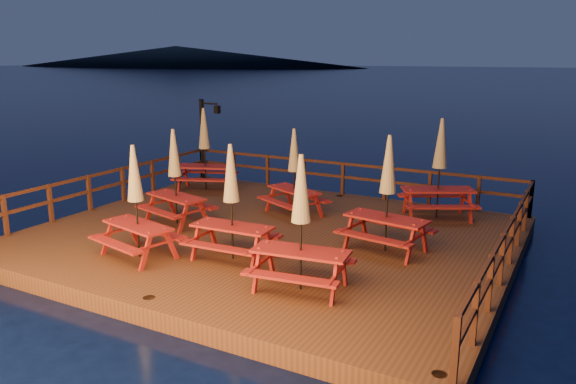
% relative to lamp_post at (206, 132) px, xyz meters
% --- Properties ---
extents(ground, '(500.00, 500.00, 0.00)m').
position_rel_lamp_post_xyz_m(ground, '(5.39, -4.55, -2.20)').
color(ground, black).
rests_on(ground, ground).
extents(deck, '(12.00, 10.00, 0.40)m').
position_rel_lamp_post_xyz_m(deck, '(5.39, -4.55, -2.00)').
color(deck, '#4C2C18').
rests_on(deck, ground).
extents(deck_piles, '(11.44, 9.44, 1.40)m').
position_rel_lamp_post_xyz_m(deck_piles, '(5.39, -4.55, -2.50)').
color(deck_piles, '#341910').
rests_on(deck_piles, ground).
extents(railing, '(11.80, 9.75, 1.10)m').
position_rel_lamp_post_xyz_m(railing, '(5.39, -2.77, -1.03)').
color(railing, '#341910').
rests_on(railing, deck).
extents(lamp_post, '(0.85, 0.18, 3.00)m').
position_rel_lamp_post_xyz_m(lamp_post, '(0.00, 0.00, 0.00)').
color(lamp_post, black).
rests_on(lamp_post, deck).
extents(headland_left, '(180.00, 84.00, 9.00)m').
position_rel_lamp_post_xyz_m(headland_left, '(-154.61, 185.45, 2.30)').
color(headland_left, black).
rests_on(headland_left, ground).
extents(picnic_table_0, '(2.12, 1.87, 2.62)m').
position_rel_lamp_post_xyz_m(picnic_table_0, '(3.63, -7.52, -0.43)').
color(picnic_table_0, maroon).
rests_on(picnic_table_0, deck).
extents(picnic_table_1, '(2.54, 2.40, 2.86)m').
position_rel_lamp_post_xyz_m(picnic_table_1, '(8.88, -0.99, -0.31)').
color(picnic_table_1, maroon).
rests_on(picnic_table_1, deck).
extents(picnic_table_2, '(2.16, 1.93, 2.64)m').
position_rel_lamp_post_xyz_m(picnic_table_2, '(2.66, -5.00, -0.43)').
color(picnic_table_2, maroon).
rests_on(picnic_table_2, deck).
extents(picnic_table_3, '(2.22, 2.07, 2.53)m').
position_rel_lamp_post_xyz_m(picnic_table_3, '(5.09, -2.62, -0.48)').
color(picnic_table_3, maroon).
rests_on(picnic_table_3, deck).
extents(picnic_table_4, '(1.94, 1.63, 2.67)m').
position_rel_lamp_post_xyz_m(picnic_table_4, '(5.61, -6.60, -0.41)').
color(picnic_table_4, maroon).
rests_on(picnic_table_4, deck).
extents(picnic_table_5, '(2.43, 2.23, 2.83)m').
position_rel_lamp_post_xyz_m(picnic_table_5, '(0.94, -1.36, -0.32)').
color(picnic_table_5, maroon).
rests_on(picnic_table_5, deck).
extents(picnic_table_6, '(2.17, 1.88, 2.79)m').
position_rel_lamp_post_xyz_m(picnic_table_6, '(8.51, -4.40, -0.35)').
color(picnic_table_6, maroon).
rests_on(picnic_table_6, deck).
extents(picnic_table_7, '(2.11, 1.82, 2.74)m').
position_rel_lamp_post_xyz_m(picnic_table_7, '(7.78, -7.38, -0.37)').
color(picnic_table_7, maroon).
rests_on(picnic_table_7, deck).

